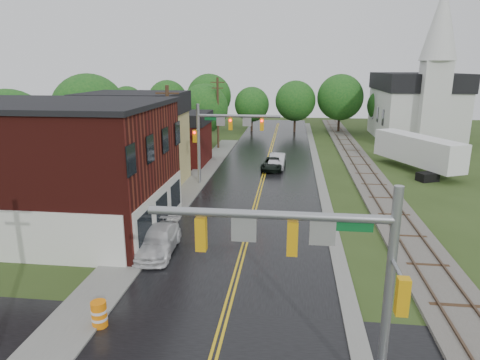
% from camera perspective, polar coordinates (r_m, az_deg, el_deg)
% --- Properties ---
extents(main_road, '(10.00, 90.00, 0.02)m').
position_cam_1_polar(main_road, '(41.21, 3.12, 0.36)').
color(main_road, black).
rests_on(main_road, ground).
extents(curb_right, '(0.80, 70.00, 0.12)m').
position_cam_1_polar(curb_right, '(46.07, 10.27, 1.71)').
color(curb_right, gray).
rests_on(curb_right, ground).
extents(sidewalk_left, '(2.40, 50.00, 0.12)m').
position_cam_1_polar(sidewalk_left, '(37.37, -6.95, -1.28)').
color(sidewalk_left, gray).
rests_on(sidewalk_left, ground).
extents(brick_building, '(14.30, 10.30, 8.30)m').
position_cam_1_polar(brick_building, '(29.69, -23.79, 1.55)').
color(brick_building, '#4A140F').
rests_on(brick_building, ground).
extents(yellow_house, '(8.00, 7.00, 6.40)m').
position_cam_1_polar(yellow_house, '(38.96, -13.63, 3.92)').
color(yellow_house, tan).
rests_on(yellow_house, ground).
extents(darkred_building, '(7.00, 6.00, 4.40)m').
position_cam_1_polar(darkred_building, '(47.25, -8.65, 4.83)').
color(darkred_building, '#3F0F0C').
rests_on(darkred_building, ground).
extents(church, '(10.40, 18.40, 20.00)m').
position_cam_1_polar(church, '(66.02, 22.58, 9.91)').
color(church, silver).
rests_on(church, ground).
extents(railroad, '(3.20, 80.00, 0.30)m').
position_cam_1_polar(railroad, '(46.55, 15.93, 1.63)').
color(railroad, '#59544C').
rests_on(railroad, ground).
extents(traffic_signal_near, '(7.34, 0.30, 7.20)m').
position_cam_1_polar(traffic_signal_near, '(13.01, 10.29, -9.97)').
color(traffic_signal_near, gray).
rests_on(traffic_signal_near, ground).
extents(traffic_signal_far, '(7.34, 0.43, 7.20)m').
position_cam_1_polar(traffic_signal_far, '(37.68, -2.40, 6.70)').
color(traffic_signal_far, gray).
rests_on(traffic_signal_far, ground).
extents(utility_pole_b, '(1.80, 0.28, 9.00)m').
position_cam_1_polar(utility_pole_b, '(33.64, -9.41, 5.07)').
color(utility_pole_b, '#382616').
rests_on(utility_pole_b, ground).
extents(utility_pole_c, '(1.80, 0.28, 9.00)m').
position_cam_1_polar(utility_pole_c, '(54.90, -2.97, 9.04)').
color(utility_pole_c, '#382616').
rests_on(utility_pole_c, ground).
extents(tree_left_a, '(6.80, 6.80, 8.67)m').
position_cam_1_polar(tree_left_a, '(39.20, -28.21, 5.47)').
color(tree_left_a, black).
rests_on(tree_left_a, ground).
extents(tree_left_b, '(7.60, 7.60, 9.69)m').
position_cam_1_polar(tree_left_b, '(46.67, -19.28, 8.41)').
color(tree_left_b, black).
rests_on(tree_left_b, ground).
extents(tree_left_c, '(6.00, 6.00, 7.65)m').
position_cam_1_polar(tree_left_c, '(52.67, -11.40, 8.29)').
color(tree_left_c, black).
rests_on(tree_left_c, ground).
extents(tree_left_e, '(6.40, 6.40, 8.16)m').
position_cam_1_polar(tree_left_e, '(57.13, -4.69, 9.34)').
color(tree_left_e, black).
rests_on(tree_left_e, ground).
extents(suv_dark, '(2.57, 4.74, 1.26)m').
position_cam_1_polar(suv_dark, '(44.15, 4.46, 2.17)').
color(suv_dark, black).
rests_on(suv_dark, ground).
extents(sedan_silver, '(1.75, 4.57, 1.49)m').
position_cam_1_polar(sedan_silver, '(44.98, 4.99, 2.54)').
color(sedan_silver, '#B8B8BD').
rests_on(sedan_silver, ground).
extents(pickup_white, '(2.23, 4.96, 1.41)m').
position_cam_1_polar(pickup_white, '(25.13, -10.86, -8.00)').
color(pickup_white, silver).
rests_on(pickup_white, ground).
extents(semi_trailer, '(6.77, 11.03, 3.56)m').
position_cam_1_polar(semi_trailer, '(46.85, 22.58, 3.69)').
color(semi_trailer, black).
rests_on(semi_trailer, ground).
extents(construction_barrel, '(0.82, 0.82, 1.13)m').
position_cam_1_polar(construction_barrel, '(19.23, -18.26, -16.63)').
color(construction_barrel, orange).
rests_on(construction_barrel, ground).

